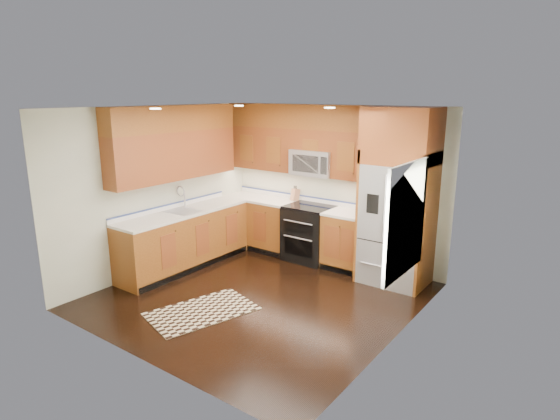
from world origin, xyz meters
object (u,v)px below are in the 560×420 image
Objects in this scene: rug at (202,311)px; refrigerator at (398,198)px; range at (309,233)px; utensil_crock at (366,207)px; knife_block at (295,194)px.

refrigerator is at bearing 73.53° from rug.
rug is (-0.06, -2.48, -0.46)m from range.
range is at bearing 178.60° from refrigerator.
range reaches higher than rug.
utensil_crock reaches higher than rug.
refrigerator is 0.61m from utensil_crock.
knife_block reaches higher than range.
utensil_crock is at bearing -5.60° from knife_block.
refrigerator is 7.23× the size of utensil_crock.
refrigerator is 2.02m from knife_block.
knife_block is 0.73× the size of utensil_crock.
knife_block is (-1.99, 0.26, -0.26)m from refrigerator.
refrigerator is 3.20m from rug.
range is 0.76m from knife_block.
rug is at bearing -123.41° from refrigerator.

